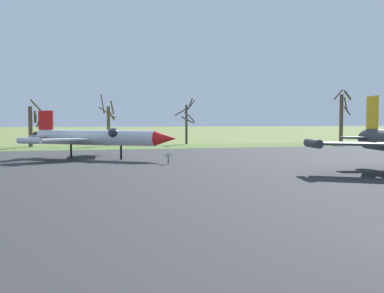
# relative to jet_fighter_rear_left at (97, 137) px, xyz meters

# --- Properties ---
(asphalt_apron) EXTENTS (93.39, 61.90, 0.05)m
(asphalt_apron) POSITION_rel_jet_fighter_rear_left_xyz_m (8.52, -16.74, -2.12)
(asphalt_apron) COLOR #333335
(asphalt_apron) RESTS_ON ground
(grass_verge_strip) EXTENTS (153.39, 12.00, 0.06)m
(grass_verge_strip) POSITION_rel_jet_fighter_rear_left_xyz_m (8.52, 20.21, -2.12)
(grass_verge_strip) COLOR #566F33
(grass_verge_strip) RESTS_ON ground
(jet_fighter_rear_left) EXTENTS (14.24, 13.02, 4.77)m
(jet_fighter_rear_left) POSITION_rel_jet_fighter_rear_left_xyz_m (0.00, 0.00, 0.00)
(jet_fighter_rear_left) COLOR silver
(jet_fighter_rear_left) RESTS_ON ground
(info_placard_rear_left) EXTENTS (0.61, 0.31, 1.06)m
(info_placard_rear_left) POSITION_rel_jet_fighter_rear_left_xyz_m (5.41, -7.26, -1.48)
(info_placard_rear_left) COLOR black
(info_placard_rear_left) RESTS_ON ground
(bare_tree_center) EXTENTS (1.77, 2.87, 6.75)m
(bare_tree_center) POSITION_rel_jet_fighter_rear_left_xyz_m (-7.48, 23.84, 1.07)
(bare_tree_center) COLOR brown
(bare_tree_center) RESTS_ON ground
(bare_tree_right_of_center) EXTENTS (2.53, 2.39, 7.72)m
(bare_tree_right_of_center) POSITION_rel_jet_fighter_rear_left_xyz_m (3.35, 24.84, 1.41)
(bare_tree_right_of_center) COLOR brown
(bare_tree_right_of_center) RESTS_ON ground
(bare_tree_far_right) EXTENTS (3.17, 3.19, 7.35)m
(bare_tree_far_right) POSITION_rel_jet_fighter_rear_left_xyz_m (15.91, 26.60, 1.67)
(bare_tree_far_right) COLOR #42382D
(bare_tree_far_right) RESTS_ON ground
(bare_tree_backdrop_extra) EXTENTS (2.65, 2.71, 9.13)m
(bare_tree_backdrop_extra) POSITION_rel_jet_fighter_rear_left_xyz_m (42.07, 23.51, 2.50)
(bare_tree_backdrop_extra) COLOR brown
(bare_tree_backdrop_extra) RESTS_ON ground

